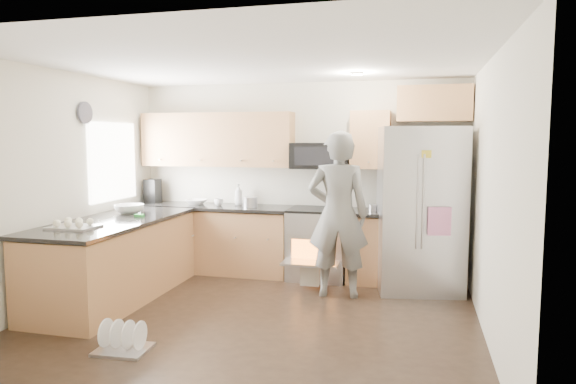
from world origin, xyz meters
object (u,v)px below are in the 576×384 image
(refrigerator, at_px, (420,210))
(dish_rack, at_px, (123,343))
(person, at_px, (338,214))
(stove_range, at_px, (318,228))

(refrigerator, height_order, dish_rack, refrigerator)
(person, bearing_deg, dish_rack, 46.19)
(refrigerator, relative_size, person, 1.03)
(stove_range, bearing_deg, dish_rack, -113.64)
(refrigerator, height_order, person, refrigerator)
(refrigerator, bearing_deg, person, -162.94)
(refrigerator, bearing_deg, stove_range, 159.35)
(stove_range, height_order, refrigerator, refrigerator)
(stove_range, xyz_separation_m, refrigerator, (1.29, -0.24, 0.32))
(person, relative_size, dish_rack, 4.15)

